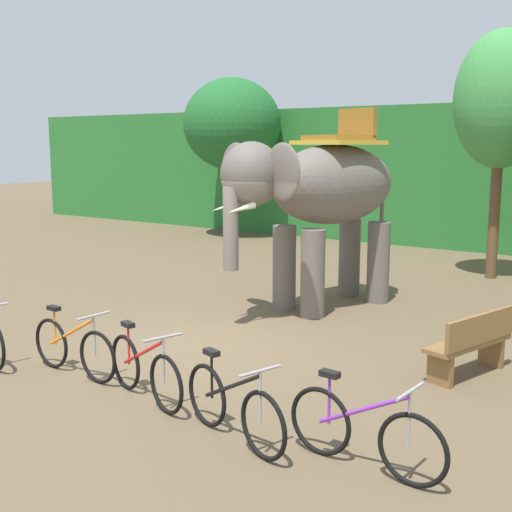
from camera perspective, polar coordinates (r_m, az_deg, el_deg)
name	(u,v)px	position (r m, az deg, el deg)	size (l,w,h in m)	color
ground_plane	(203,345)	(10.32, -4.68, -7.73)	(80.00, 80.00, 0.00)	brown
foliage_hedge	(477,174)	(22.86, 18.81, 6.83)	(36.00, 6.00, 4.28)	#28702D
tree_right	(232,124)	(22.09, -2.11, 11.46)	(3.25, 3.25, 5.28)	brown
tree_far_right	(501,101)	(16.02, 20.69, 12.59)	(2.11, 2.11, 5.64)	brown
elephant	(321,193)	(12.23, 5.72, 5.51)	(2.61, 4.24, 3.78)	#665E56
bike_orange	(73,348)	(9.21, -15.70, -7.74)	(1.71, 0.52, 0.92)	black
bike_red	(145,370)	(8.15, -9.73, -9.82)	(1.65, 0.65, 0.92)	black
bike_black	(233,407)	(6.99, -2.01, -13.04)	(1.65, 0.67, 0.92)	black
bike_purple	(364,432)	(6.52, 9.43, -14.94)	(1.71, 0.52, 0.92)	black
wooden_bench	(472,342)	(9.26, 18.40, -7.17)	(0.82, 1.55, 0.89)	brown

